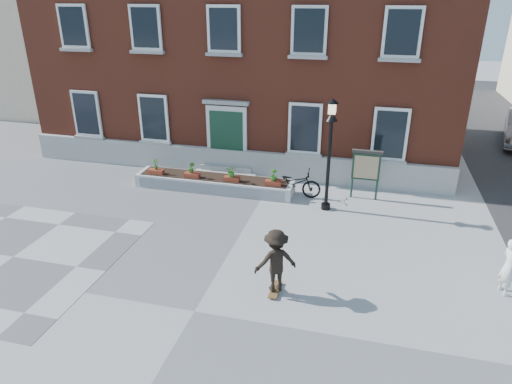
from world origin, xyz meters
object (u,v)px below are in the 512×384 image
(lamp_post, at_px, (330,140))
(notice_board, at_px, (366,166))
(skateboarder, at_px, (276,261))
(bicycle, at_px, (293,183))
(bystander, at_px, (509,267))

(lamp_post, height_order, notice_board, lamp_post)
(lamp_post, distance_m, skateboarder, 5.53)
(notice_board, bearing_deg, lamp_post, -134.67)
(bicycle, height_order, bystander, bystander)
(bystander, bearing_deg, bicycle, 36.92)
(bystander, xyz_separation_m, notice_board, (-3.70, 5.09, 0.49))
(bicycle, xyz_separation_m, notice_board, (2.56, 0.47, 0.73))
(skateboarder, bearing_deg, bystander, 14.00)
(lamp_post, relative_size, skateboarder, 2.23)
(bicycle, bearing_deg, bystander, -129.58)
(lamp_post, bearing_deg, notice_board, 45.33)
(bystander, distance_m, lamp_post, 6.50)
(bystander, bearing_deg, skateboarder, 87.36)
(bicycle, height_order, skateboarder, skateboarder)
(lamp_post, relative_size, notice_board, 2.10)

